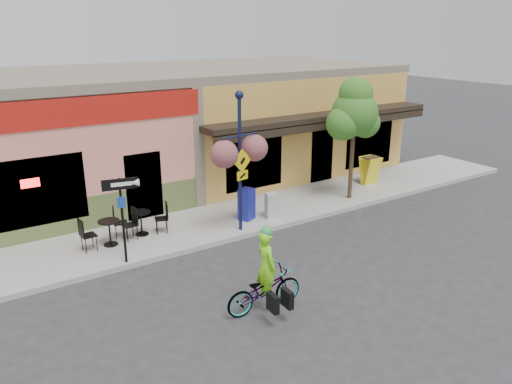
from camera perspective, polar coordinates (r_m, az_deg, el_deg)
ground at (r=15.19m, az=3.10°, el=-5.09°), size 90.00×90.00×0.00m
sidewalk at (r=16.69m, az=-0.98°, el=-2.58°), size 24.00×3.00×0.15m
curb at (r=15.57m, az=1.90°, el=-4.17°), size 24.00×0.12×0.15m
building at (r=20.79m, az=-9.27°, el=7.63°), size 18.20×8.20×4.50m
bicycle at (r=11.28m, az=0.94°, el=-11.13°), size 1.88×0.75×0.97m
cyclist_rider at (r=11.15m, az=1.16°, el=-9.57°), size 0.43×0.62×1.64m
lamp_post at (r=14.61m, az=-1.85°, el=3.34°), size 1.41×0.74×4.21m
one_way_sign at (r=13.25m, az=-14.97°, el=-3.23°), size 0.91×0.38×2.31m
cafe_set_left at (r=14.64m, az=-16.41°, el=-4.09°), size 1.67×0.94×0.97m
cafe_set_right at (r=15.13m, az=-13.00°, el=-3.11°), size 1.73×1.22×0.94m
newspaper_box_blue at (r=15.92m, az=-1.09°, el=-1.39°), size 0.58×0.56×1.01m
newspaper_box_grey at (r=16.09m, az=1.81°, el=-1.54°), size 0.46×0.43×0.82m
street_tree at (r=17.79m, az=11.02°, el=5.99°), size 1.98×1.98×4.36m
sandwich_board at (r=19.90m, az=13.28°, el=2.31°), size 0.67×0.49×1.10m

